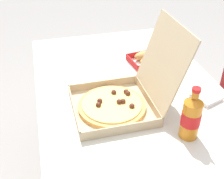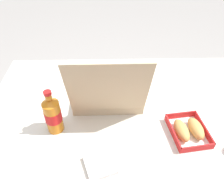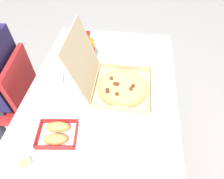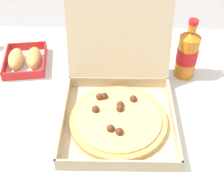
{
  "view_description": "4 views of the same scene",
  "coord_description": "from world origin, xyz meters",
  "views": [
    {
      "loc": [
        1.08,
        -0.37,
        1.5
      ],
      "look_at": [
        0.05,
        -0.11,
        0.77
      ],
      "focal_mm": 46.67,
      "sensor_mm": 36.0,
      "label": 1
    },
    {
      "loc": [
        0.1,
        0.78,
        1.5
      ],
      "look_at": [
        0.08,
        -0.09,
        0.75
      ],
      "focal_mm": 35.58,
      "sensor_mm": 36.0,
      "label": 2
    },
    {
      "loc": [
        -0.67,
        -0.16,
        1.59
      ],
      "look_at": [
        0.05,
        -0.06,
        0.75
      ],
      "focal_mm": 30.92,
      "sensor_mm": 36.0,
      "label": 3
    },
    {
      "loc": [
        0.09,
        -0.75,
        1.43
      ],
      "look_at": [
        0.08,
        -0.03,
        0.76
      ],
      "focal_mm": 49.35,
      "sensor_mm": 36.0,
      "label": 4
    }
  ],
  "objects": [
    {
      "name": "cola_bottle",
      "position": [
        0.34,
        0.12,
        0.8
      ],
      "size": [
        0.07,
        0.07,
        0.22
      ],
      "color": "orange",
      "rests_on": "dining_table"
    },
    {
      "name": "dipping_sauce_cup",
      "position": [
        -0.41,
        0.27,
        0.72
      ],
      "size": [
        0.06,
        0.06,
        0.02
      ],
      "color": "white",
      "rests_on": "dining_table"
    },
    {
      "name": "dining_table",
      "position": [
        0.0,
        0.0,
        0.64
      ],
      "size": [
        1.41,
        0.88,
        0.71
      ],
      "color": "silver",
      "rests_on": "ground_plane"
    },
    {
      "name": "napkin_pile",
      "position": [
        0.13,
        0.32,
        0.72
      ],
      "size": [
        0.14,
        0.14,
        0.02
      ],
      "primitive_type": "cube",
      "rotation": [
        0.0,
        0.0,
        0.34
      ],
      "color": "white",
      "rests_on": "dining_table"
    },
    {
      "name": "bread_side_box",
      "position": [
        -0.25,
        0.17,
        0.73
      ],
      "size": [
        0.17,
        0.21,
        0.06
      ],
      "color": "white",
      "rests_on": "dining_table"
    },
    {
      "name": "paper_menu",
      "position": [
        0.55,
        -0.06,
        0.71
      ],
      "size": [
        0.23,
        0.18,
        0.0
      ],
      "primitive_type": "cube",
      "rotation": [
        0.0,
        0.0,
        -0.14
      ],
      "color": "white",
      "rests_on": "dining_table"
    },
    {
      "name": "pizza_box_open",
      "position": [
        0.1,
        -0.08,
        0.76
      ],
      "size": [
        0.34,
        0.45,
        0.37
      ],
      "color": "tan",
      "rests_on": "dining_table"
    },
    {
      "name": "chair",
      "position": [
        0.11,
        0.68,
        0.48
      ],
      "size": [
        0.44,
        0.44,
        0.83
      ],
      "color": "red",
      "rests_on": "ground_plane"
    },
    {
      "name": "ground_plane",
      "position": [
        0.0,
        0.0,
        0.0
      ],
      "size": [
        10.0,
        10.0,
        0.0
      ],
      "primitive_type": "plane",
      "color": "gray"
    }
  ]
}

